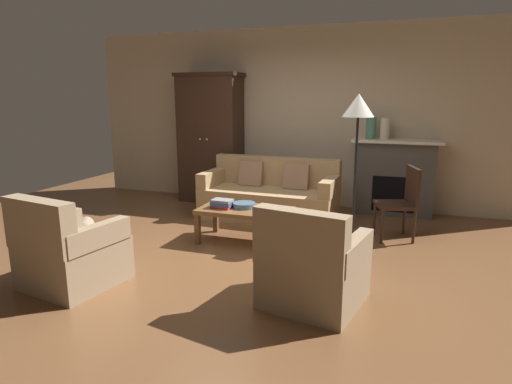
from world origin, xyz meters
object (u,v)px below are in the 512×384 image
Objects in this scene: armoire at (211,138)px; book_stack at (222,204)px; floor_lamp at (358,115)px; couch at (270,197)px; armchair_near_right at (312,269)px; dog at (86,228)px; side_chair_wooden at (402,198)px; coffee_table at (245,213)px; mantel_vase_jade at (371,128)px; fruit_bowl at (244,205)px; mantel_vase_cream at (385,129)px; armchair_near_left at (69,253)px; fireplace at (395,177)px.

armoire reaches higher than book_stack.
floor_lamp is at bearing -30.39° from armoire.
couch is 2.16× the size of armchair_near_right.
armoire is 4.31× the size of dog.
armoire is at bearing 160.36° from side_chair_wooden.
armchair_near_right is (1.37, -1.26, -0.16)m from book_stack.
armoire is 1.65m from couch.
armoire is at bearing 125.20° from coffee_table.
mantel_vase_jade reaches higher than coffee_table.
book_stack is at bearing 28.05° from dog.
fruit_bowl is 0.89× the size of mantel_vase_cream.
coffee_table is at bearing 57.09° from armchair_near_left.
mantel_vase_cream is (1.50, 0.80, 0.96)m from couch.
coffee_table is 1.22× the size of armchair_near_right.
armchair_near_right reaches higher than dog.
couch is 2.69m from armchair_near_right.
side_chair_wooden is at bearing -11.11° from couch.
dog is (-3.13, -2.73, -1.03)m from mantel_vase_cream.
armoire is 3.32m from side_chair_wooden.
mantel_vase_jade reaches higher than mantel_vase_cream.
mantel_vase_jade reaches higher than armchair_near_right.
mantel_vase_jade is 0.65× the size of dog.
armchair_near_right is (-0.54, -3.26, -0.25)m from fireplace.
armchair_near_right is (2.41, -3.18, -0.74)m from armoire.
dog is (-3.44, -1.57, -0.27)m from side_chair_wooden.
fireplace reaches higher than fruit_bowl.
mantel_vase_cream is at bearing 28.26° from couch.
mantel_vase_cream is at bearing 83.68° from armchair_near_right.
coffee_table is 2.58m from mantel_vase_cream.
floor_lamp reaches higher than armchair_near_right.
dog is at bearing -157.86° from floor_lamp.
book_stack is (-1.91, -2.00, -0.10)m from fireplace.
mantel_vase_jade reaches higher than fireplace.
armoire is at bearing 93.42° from armchair_near_left.
armoire reaches higher than couch.
couch is 1.09m from fruit_bowl.
dog is at bearing -138.89° from mantel_vase_cream.
floor_lamp is at bearing -30.46° from couch.
floor_lamp reaches higher than dog.
dog is at bearing 169.52° from armchair_near_right.
mantel_vase_jade is at bearing 42.99° from dog.
armoire reaches higher than fruit_bowl.
mantel_vase_jade reaches higher than side_chair_wooden.
fruit_bowl is at bearing 129.63° from armchair_near_right.
armchair_near_left is (-1.10, -1.70, -0.05)m from coffee_table.
armchair_near_left reaches higher than dog.
book_stack is at bearing -127.65° from mantel_vase_jade.
fireplace is at bearing 46.35° from book_stack.
book_stack is 2.21m from side_chair_wooden.
armchair_near_right is 1.00× the size of side_chair_wooden.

